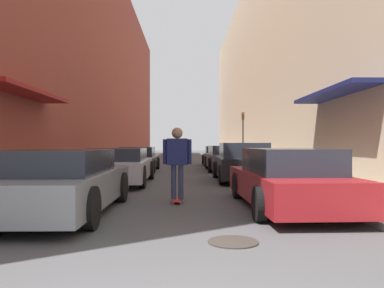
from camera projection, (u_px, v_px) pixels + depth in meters
ground at (184, 166)px, 22.87m from camera, size 113.46×113.46×0.00m
curb_strip_left at (129, 161)px, 27.96m from camera, size 1.80×51.57×0.12m
curb_strip_right at (239, 161)px, 28.10m from camera, size 1.80×51.57×0.12m
building_row_left at (90, 63)px, 27.91m from camera, size 4.90×51.57×14.83m
building_row_right at (277, 66)px, 28.15m from camera, size 4.90×51.57×14.46m
parked_car_left_0 at (63, 182)px, 7.27m from camera, size 1.98×4.68×1.25m
parked_car_left_1 at (120, 166)px, 12.87m from camera, size 2.03×4.82×1.23m
parked_car_left_2 at (138, 159)px, 18.82m from camera, size 1.90×4.52×1.22m
parked_car_right_0 at (287, 180)px, 7.89m from camera, size 1.87×4.63×1.27m
parked_car_right_1 at (243, 163)px, 13.77m from camera, size 1.97×4.19×1.40m
parked_car_right_2 at (226, 158)px, 19.18m from camera, size 1.99×4.69×1.28m
parked_car_right_3 at (218, 156)px, 24.20m from camera, size 1.99×4.06×1.23m
skateboarder at (177, 156)px, 8.71m from camera, size 0.67×0.78×1.75m
manhole_cover at (233, 242)px, 5.17m from camera, size 0.70×0.70×0.02m
traffic_light at (243, 132)px, 24.44m from camera, size 0.16×0.22×3.30m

